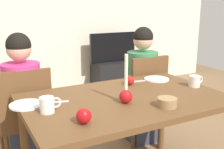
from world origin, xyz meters
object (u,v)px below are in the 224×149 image
object	(u,v)px
chair_right	(143,94)
person_right_child	(142,87)
chair_left	(25,115)
bowl_walnuts	(167,102)
dining_table	(125,109)
mug_left	(48,105)
tv_stand	(113,76)
plate_right	(157,79)
mug_right	(195,81)
apple_near_candle	(130,80)
candle_centerpiece	(126,93)
person_left_child	(24,107)
tv	(113,47)
apple_by_left_plate	(84,116)
plate_left	(26,105)

from	to	relation	value
chair_right	person_right_child	xyz separation A→B (m)	(-0.00, 0.03, 0.06)
chair_left	person_right_child	bearing A→B (deg)	1.61
bowl_walnuts	chair_right	bearing A→B (deg)	64.06
dining_table	mug_left	world-z (taller)	mug_left
mug_left	bowl_walnuts	xyz separation A→B (m)	(0.69, -0.26, -0.02)
tv_stand	plate_right	bearing A→B (deg)	-107.97
mug_right	bowl_walnuts	size ratio (longest dim) A/B	1.04
chair_right	apple_near_candle	size ratio (longest dim) A/B	11.99
chair_right	mug_right	bearing A→B (deg)	-85.93
dining_table	plate_right	xyz separation A→B (m)	(0.47, 0.27, 0.09)
person_right_child	bowl_walnuts	bearing A→B (deg)	-115.14
tv_stand	candle_centerpiece	world-z (taller)	candle_centerpiece
tv_stand	mug_left	distance (m)	2.92
person_left_child	plate_right	distance (m)	1.13
tv_stand	candle_centerpiece	size ratio (longest dim) A/B	1.96
tv	candle_centerpiece	size ratio (longest dim) A/B	2.42
plate_right	mug_left	bearing A→B (deg)	-163.96
candle_centerpiece	bowl_walnuts	bearing A→B (deg)	-44.05
tv_stand	chair_left	bearing A→B (deg)	-135.35
apple_near_candle	dining_table	bearing A→B (deg)	-126.87
person_left_child	mug_left	world-z (taller)	person_left_child
chair_left	bowl_walnuts	xyz separation A→B (m)	(0.72, -0.89, 0.27)
tv	apple_by_left_plate	distance (m)	3.00
chair_left	bowl_walnuts	distance (m)	1.18
tv_stand	apple_by_left_plate	xyz separation A→B (m)	(-1.55, -2.57, 0.55)
person_left_child	mug_left	size ratio (longest dim) A/B	8.83
bowl_walnuts	apple_near_candle	bearing A→B (deg)	84.75
chair_left	bowl_walnuts	world-z (taller)	chair_left
bowl_walnuts	mug_right	bearing A→B (deg)	28.06
tv	bowl_walnuts	world-z (taller)	tv
mug_right	apple_near_candle	xyz separation A→B (m)	(-0.43, 0.28, -0.01)
chair_left	chair_right	distance (m)	1.16
candle_centerpiece	mug_left	bearing A→B (deg)	171.47
person_right_child	candle_centerpiece	distance (m)	1.00
person_right_child	plate_left	size ratio (longest dim) A/B	5.43
mug_right	apple_by_left_plate	bearing A→B (deg)	-166.90
dining_table	tv	bearing A→B (deg)	63.86
tv_stand	tv	bearing A→B (deg)	90.00
candle_centerpiece	plate_right	distance (m)	0.65
person_right_child	tv_stand	distance (m)	1.78
plate_right	mug_right	bearing A→B (deg)	-64.45
dining_table	person_left_child	size ratio (longest dim) A/B	1.19
apple_near_candle	apple_by_left_plate	bearing A→B (deg)	-139.58
person_left_child	person_right_child	distance (m)	1.16
mug_left	candle_centerpiece	bearing A→B (deg)	-8.53
tv	dining_table	bearing A→B (deg)	-116.14
person_right_child	candle_centerpiece	bearing A→B (deg)	-130.38
chair_right	mug_left	size ratio (longest dim) A/B	6.78
chair_right	person_right_child	distance (m)	0.07
chair_right	apple_by_left_plate	xyz separation A→B (m)	(-0.99, -0.88, 0.28)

